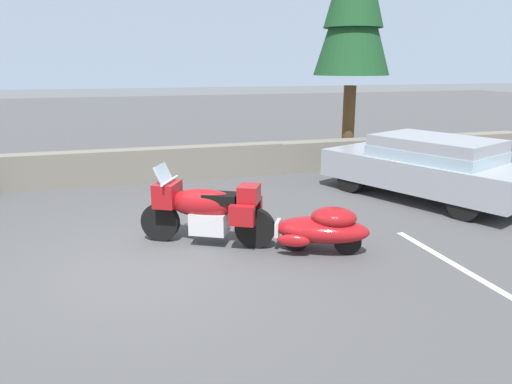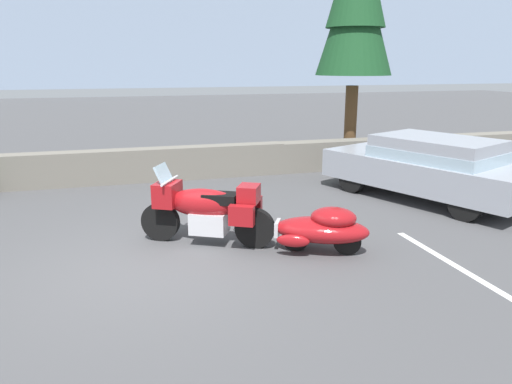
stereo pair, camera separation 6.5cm
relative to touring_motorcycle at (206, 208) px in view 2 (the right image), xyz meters
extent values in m
plane|color=#4C4C4F|center=(-1.02, -0.75, -0.62)|extent=(80.00, 80.00, 0.00)
cube|color=slate|center=(-1.02, 4.90, -0.20)|extent=(8.00, 0.50, 0.84)
cube|color=slate|center=(6.98, 4.94, -0.21)|extent=(8.00, 0.59, 0.82)
cube|color=#8C9EB7|center=(-1.02, 94.90, 7.38)|extent=(240.00, 80.00, 16.00)
cylinder|color=black|center=(-0.72, 0.38, -0.29)|extent=(0.65, 0.43, 0.66)
cylinder|color=black|center=(0.73, -0.39, -0.29)|extent=(0.65, 0.43, 0.66)
cube|color=silver|center=(0.05, -0.03, -0.24)|extent=(0.74, 0.67, 0.36)
ellipsoid|color=maroon|center=(-0.04, 0.02, 0.09)|extent=(1.27, 0.95, 0.48)
cube|color=maroon|center=(-0.59, 0.31, 0.21)|extent=(0.56, 0.63, 0.40)
cube|color=#9EB7C6|center=(-0.64, 0.34, 0.54)|extent=(0.37, 0.48, 0.34)
cube|color=black|center=(0.23, -0.12, 0.19)|extent=(0.66, 0.58, 0.16)
cube|color=maroon|center=(0.65, -0.34, 0.29)|extent=(0.47, 0.50, 0.28)
cube|color=maroon|center=(0.46, -0.58, 0.01)|extent=(0.43, 0.33, 0.32)
cube|color=maroon|center=(0.74, -0.05, 0.01)|extent=(0.43, 0.33, 0.32)
cylinder|color=silver|center=(-0.55, 0.29, 0.44)|extent=(0.36, 0.64, 0.04)
cylinder|color=silver|center=(-0.68, 0.36, -0.04)|extent=(0.26, 0.18, 0.54)
cylinder|color=black|center=(1.33, -0.70, -0.40)|extent=(0.44, 0.29, 0.44)
cylinder|color=black|center=(2.06, -1.09, -0.40)|extent=(0.44, 0.29, 0.44)
ellipsoid|color=maroon|center=(1.70, -0.90, -0.24)|extent=(1.64, 1.30, 0.40)
ellipsoid|color=maroon|center=(1.85, -0.98, -0.02)|extent=(0.90, 0.83, 0.32)
cube|color=silver|center=(1.07, -0.56, -0.26)|extent=(0.20, 0.31, 0.24)
ellipsoid|color=maroon|center=(1.18, -0.99, -0.34)|extent=(0.53, 0.37, 0.20)
ellipsoid|color=maroon|center=(1.48, -0.42, -0.34)|extent=(0.53, 0.37, 0.20)
cylinder|color=silver|center=(0.72, -0.38, -0.35)|extent=(0.64, 0.37, 0.05)
cylinder|color=black|center=(3.92, 2.42, -0.28)|extent=(0.47, 0.71, 0.68)
cylinder|color=black|center=(5.34, 3.04, -0.28)|extent=(0.47, 0.71, 0.68)
cylinder|color=black|center=(5.03, -0.14, -0.28)|extent=(0.47, 0.71, 0.68)
cylinder|color=black|center=(6.45, 0.48, -0.28)|extent=(0.47, 0.71, 0.68)
cube|color=#999EA8|center=(5.18, 1.45, -0.01)|extent=(3.46, 4.85, 0.64)
cube|color=#999EA8|center=(5.27, 1.24, 0.55)|extent=(2.45, 2.91, 0.48)
cube|color=#9EB7C6|center=(5.27, 1.24, 0.43)|extent=(2.51, 2.96, 0.24)
cylinder|color=brown|center=(5.46, 5.72, 0.53)|extent=(0.37, 0.37, 2.31)
cone|color=#194723|center=(5.46, 5.72, 3.81)|extent=(2.21, 2.21, 3.65)
cube|color=silver|center=(3.43, -2.25, -0.62)|extent=(0.12, 3.60, 0.01)
camera|label=1|loc=(-1.38, -7.63, 2.32)|focal=34.12mm
camera|label=2|loc=(-1.31, -7.65, 2.32)|focal=34.12mm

